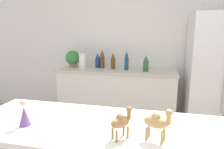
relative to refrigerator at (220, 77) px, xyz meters
The scene contains 13 objects.
wall_back 1.31m from the refrigerator, 160.99° to the left, with size 8.00×0.06×2.55m.
back_counter 1.56m from the refrigerator, behind, with size 1.87×0.63×0.90m.
refrigerator is the anchor object (origin of this frame).
potted_plant 2.28m from the refrigerator, behind, with size 0.24×0.24×0.28m.
paper_towel_roll 2.07m from the refrigerator, behind, with size 0.12×0.12×0.25m.
back_bottle_0 1.05m from the refrigerator, behind, with size 0.08×0.08×0.25m.
back_bottle_1 1.58m from the refrigerator, behind, with size 0.07×0.07×0.27m.
back_bottle_2 1.36m from the refrigerator, behind, with size 0.07×0.07×0.31m.
back_bottle_3 1.77m from the refrigerator, behind, with size 0.08×0.08×0.32m.
back_bottle_4 1.86m from the refrigerator, behind, with size 0.08×0.08×0.25m.
camel_figurine 2.28m from the refrigerator, 111.95° to the right, with size 0.14×0.09×0.17m.
camel_figurine_second 2.37m from the refrigerator, 115.63° to the right, with size 0.11×0.12×0.16m.
wise_man_figurine_crimson 2.64m from the refrigerator, 126.67° to the right, with size 0.07×0.07×0.15m.
Camera 1 is at (0.32, -0.69, 1.48)m, focal length 32.00 mm.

